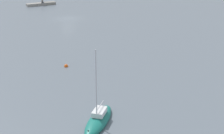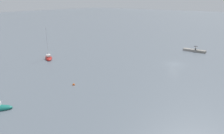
{
  "view_description": "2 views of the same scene",
  "coord_description": "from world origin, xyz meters",
  "views": [
    {
      "loc": [
        24.05,
        60.93,
        14.27
      ],
      "look_at": [
        7.41,
        31.16,
        1.39
      ],
      "focal_mm": 53.22,
      "sensor_mm": 36.0,
      "label": 1
    },
    {
      "loc": [
        -18.19,
        50.38,
        16.1
      ],
      "look_at": [
        5.73,
        18.97,
        3.05
      ],
      "focal_mm": 33.32,
      "sensor_mm": 36.0,
      "label": 2
    }
  ],
  "objects": [
    {
      "name": "sailboat_red_near",
      "position": [
        30.15,
        16.39,
        0.3
      ],
      "size": [
        6.0,
        4.74,
        8.93
      ],
      "rotation": [
        0.0,
        0.0,
        4.14
      ],
      "color": "red",
      "rests_on": "ground_plane"
    },
    {
      "name": "ground_plane",
      "position": [
        0.0,
        0.0,
        0.0
      ],
      "size": [
        500.0,
        500.0,
        0.0
      ],
      "primitive_type": "plane",
      "color": "slate"
    },
    {
      "name": "person_seated_grey_left",
      "position": [
        -0.33,
        -16.8,
        0.88
      ],
      "size": [
        0.49,
        0.66,
        0.73
      ],
      "rotation": [
        0.0,
        0.0,
        0.2
      ],
      "color": "#1E2333",
      "rests_on": "seawall_pier"
    },
    {
      "name": "mooring_buoy_near",
      "position": [
        10.46,
        25.13,
        0.08
      ],
      "size": [
        0.47,
        0.47,
        0.47
      ],
      "color": "#EA5914",
      "rests_on": "ground_plane"
    },
    {
      "name": "umbrella_open_black",
      "position": [
        -0.31,
        -17.02,
        1.73
      ],
      "size": [
        1.23,
        1.23,
        1.27
      ],
      "color": "black",
      "rests_on": "seawall_pier"
    },
    {
      "name": "seawall_pier",
      "position": [
        0.0,
        -17.03,
        0.31
      ],
      "size": [
        6.94,
        1.58,
        0.63
      ],
      "color": "gray",
      "rests_on": "ground_plane"
    }
  ]
}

